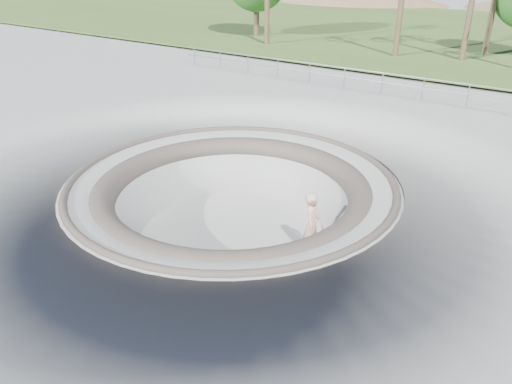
# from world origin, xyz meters

# --- Properties ---
(ground) EXTENTS (180.00, 180.00, 0.00)m
(ground) POSITION_xyz_m (0.00, 0.00, 0.00)
(ground) COLOR gray
(ground) RESTS_ON ground
(skate_bowl) EXTENTS (14.00, 14.00, 4.10)m
(skate_bowl) POSITION_xyz_m (0.00, 0.00, -1.83)
(skate_bowl) COLOR gray
(skate_bowl) RESTS_ON ground
(grass_strip) EXTENTS (180.00, 36.00, 0.12)m
(grass_strip) POSITION_xyz_m (0.00, 34.00, 0.22)
(grass_strip) COLOR #385220
(grass_strip) RESTS_ON ground
(safety_railing) EXTENTS (25.00, 0.06, 1.03)m
(safety_railing) POSITION_xyz_m (0.00, 12.00, 0.69)
(safety_railing) COLOR gray
(safety_railing) RESTS_ON ground
(skateboard) EXTENTS (0.76, 0.26, 0.08)m
(skateboard) POSITION_xyz_m (2.70, 0.34, -1.84)
(skateboard) COLOR olive
(skateboard) RESTS_ON ground
(skater) EXTENTS (0.64, 0.82, 1.97)m
(skater) POSITION_xyz_m (2.70, 0.34, -0.84)
(skater) COLOR #D49F89
(skater) RESTS_ON skateboard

